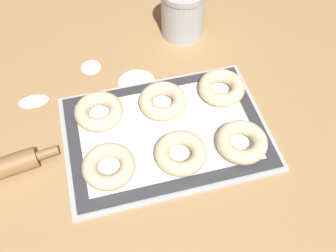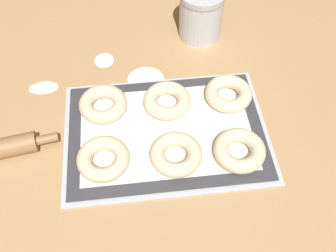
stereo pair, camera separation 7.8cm
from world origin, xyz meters
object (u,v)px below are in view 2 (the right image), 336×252
bagel_front_left (103,159)px  bagel_back_left (103,104)px  bagel_back_center (167,101)px  bagel_front_center (176,154)px  bagel_back_right (228,94)px  bagel_front_right (239,150)px  baking_tray (168,132)px  flour_canister (201,14)px

bagel_front_left → bagel_back_left: (0.00, 0.16, 0.00)m
bagel_front_left → bagel_back_center: size_ratio=1.00×
bagel_front_center → bagel_back_right: size_ratio=1.00×
bagel_front_left → bagel_back_right: (0.32, 0.16, 0.00)m
bagel_front_center → bagel_back_right: same height
bagel_back_right → bagel_back_left: bearing=179.6°
bagel_front_left → bagel_front_right: 0.31m
baking_tray → bagel_back_right: 0.19m
bagel_front_right → bagel_back_right: same height
baking_tray → bagel_back_center: size_ratio=4.09×
baking_tray → flour_canister: 0.38m
baking_tray → bagel_back_center: 0.08m
bagel_front_left → bagel_back_center: (0.16, 0.15, 0.00)m
bagel_front_right → flour_canister: 0.44m
flour_canister → bagel_back_right: bearing=-83.6°
bagel_front_center → flour_canister: 0.45m
baking_tray → bagel_back_right: bearing=27.1°
bagel_front_left → bagel_front_center: bearing=-2.3°
flour_canister → bagel_front_left: bearing=-124.4°
baking_tray → bagel_back_right: (0.17, 0.08, 0.02)m
bagel_front_right → bagel_back_center: (-0.15, 0.17, 0.00)m
baking_tray → bagel_back_left: 0.18m
baking_tray → flour_canister: bearing=68.9°
bagel_front_right → bagel_back_right: bearing=86.6°
bagel_front_center → bagel_front_right: same height
baking_tray → bagel_back_left: (-0.15, 0.09, 0.02)m
bagel_front_left → bagel_back_left: size_ratio=1.00×
baking_tray → bagel_front_center: (0.01, -0.08, 0.02)m
flour_canister → bagel_front_center: bearing=-106.4°
bagel_front_left → flour_canister: flour_canister is taller
flour_canister → bagel_front_right: bearing=-87.4°
bagel_front_right → bagel_back_center: 0.22m
bagel_back_left → bagel_back_right: 0.32m
bagel_back_right → bagel_back_center: bearing=-178.2°
bagel_front_right → bagel_back_left: same height
flour_canister → baking_tray: bearing=-111.1°
bagel_front_left → bagel_back_right: same height
bagel_back_center → bagel_back_right: same height
baking_tray → bagel_front_left: size_ratio=4.09×
bagel_front_center → bagel_back_right: 0.23m
bagel_front_right → flour_canister: bearing=92.6°
bagel_back_center → bagel_front_left: bearing=-136.6°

